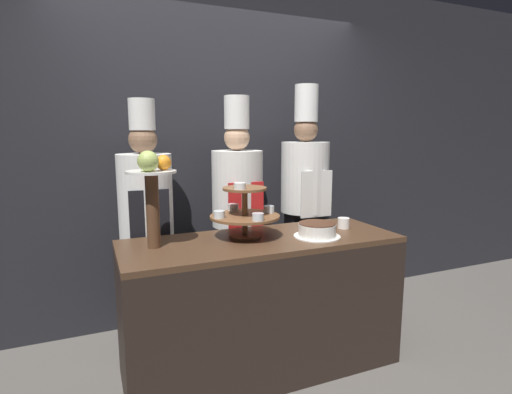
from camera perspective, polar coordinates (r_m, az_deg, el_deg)
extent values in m
cube|color=#232328|center=(3.31, -5.60, 6.83)|extent=(10.00, 0.06, 2.80)
cube|color=black|center=(2.68, 0.86, -15.35)|extent=(1.75, 0.64, 0.84)
cube|color=#4C3321|center=(2.53, 0.88, -6.32)|extent=(1.75, 0.64, 0.03)
cylinder|color=brown|center=(2.56, -1.59, -5.59)|extent=(0.20, 0.20, 0.02)
cylinder|color=brown|center=(2.52, -1.60, -2.23)|extent=(0.04, 0.04, 0.32)
cylinder|color=brown|center=(2.53, -1.60, -2.80)|extent=(0.44, 0.44, 0.02)
cylinder|color=brown|center=(2.50, -1.62, 1.21)|extent=(0.28, 0.28, 0.02)
cylinder|color=silver|center=(2.45, -5.28, -2.49)|extent=(0.07, 0.07, 0.04)
cylinder|color=gold|center=(2.45, -5.27, -2.64)|extent=(0.06, 0.06, 0.03)
cylinder|color=silver|center=(2.37, 0.28, -2.86)|extent=(0.07, 0.07, 0.04)
cylinder|color=beige|center=(2.37, 0.28, -3.02)|extent=(0.06, 0.06, 0.03)
cylinder|color=silver|center=(2.60, 1.85, -1.76)|extent=(0.07, 0.07, 0.04)
cylinder|color=green|center=(2.60, 1.85, -1.91)|extent=(0.06, 0.06, 0.03)
cylinder|color=silver|center=(2.68, -3.27, -1.47)|extent=(0.07, 0.07, 0.04)
cylinder|color=red|center=(2.68, -3.27, -1.61)|extent=(0.06, 0.06, 0.03)
cylinder|color=white|center=(2.40, -2.33, 1.57)|extent=(0.07, 0.07, 0.04)
cylinder|color=brown|center=(2.36, -14.53, -1.92)|extent=(0.08, 0.08, 0.43)
cylinder|color=white|center=(2.33, -14.76, 3.49)|extent=(0.28, 0.28, 0.01)
sphere|color=orange|center=(2.33, -13.07, 4.81)|extent=(0.09, 0.09, 0.09)
sphere|color=#84B742|center=(2.39, -15.47, 4.63)|extent=(0.07, 0.07, 0.07)
sphere|color=#ADC160|center=(2.26, -15.17, 4.96)|extent=(0.12, 0.12, 0.12)
cylinder|color=white|center=(2.59, 8.70, -5.57)|extent=(0.30, 0.30, 0.01)
cylinder|color=white|center=(2.58, 8.72, -4.65)|extent=(0.24, 0.24, 0.08)
cylinder|color=#472819|center=(2.57, 8.74, -3.74)|extent=(0.23, 0.23, 0.01)
cylinder|color=white|center=(2.85, 12.40, -3.66)|extent=(0.08, 0.08, 0.07)
cube|color=#38332D|center=(3.03, -14.94, -13.07)|extent=(0.28, 0.15, 0.81)
cylinder|color=white|center=(2.84, -15.52, 0.04)|extent=(0.37, 0.37, 0.59)
cube|color=black|center=(2.69, -14.92, -2.98)|extent=(0.26, 0.01, 0.38)
sphere|color=#846047|center=(2.81, -15.86, 7.89)|extent=(0.19, 0.19, 0.19)
cylinder|color=white|center=(2.81, -16.01, 11.26)|extent=(0.17, 0.17, 0.21)
cube|color=#38332D|center=(3.17, -2.59, -11.42)|extent=(0.29, 0.16, 0.84)
cylinder|color=white|center=(3.00, -2.69, 1.22)|extent=(0.38, 0.38, 0.57)
cube|color=red|center=(2.85, -1.41, -1.50)|extent=(0.27, 0.01, 0.36)
sphere|color=tan|center=(2.97, -2.74, 8.47)|extent=(0.19, 0.19, 0.19)
cylinder|color=white|center=(2.97, -2.77, 11.96)|extent=(0.18, 0.18, 0.24)
cube|color=#28282D|center=(3.39, 6.76, -9.51)|extent=(0.29, 0.16, 0.90)
cylinder|color=white|center=(3.24, 7.00, 2.84)|extent=(0.38, 0.38, 0.56)
cube|color=white|center=(3.09, 8.64, 0.42)|extent=(0.27, 0.01, 0.36)
sphere|color=#846047|center=(3.22, 7.14, 9.50)|extent=(0.19, 0.19, 0.19)
cylinder|color=white|center=(3.22, 7.21, 13.13)|extent=(0.18, 0.18, 0.28)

